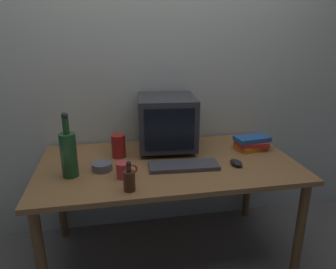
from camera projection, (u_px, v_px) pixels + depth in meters
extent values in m
plane|color=slate|center=(168.00, 254.00, 2.20)|extent=(6.00, 6.00, 0.00)
cube|color=beige|center=(156.00, 66.00, 2.25)|extent=(4.00, 0.08, 2.50)
cube|color=olive|center=(168.00, 164.00, 1.98)|extent=(1.60, 0.85, 0.03)
cylinder|color=brown|center=(41.00, 265.00, 1.62)|extent=(0.06, 0.06, 0.68)
cylinder|color=brown|center=(300.00, 233.00, 1.88)|extent=(0.06, 0.06, 0.68)
cylinder|color=brown|center=(60.00, 196.00, 2.30)|extent=(0.06, 0.06, 0.68)
cylinder|color=brown|center=(248.00, 179.00, 2.56)|extent=(0.06, 0.06, 0.68)
cube|color=#333338|center=(167.00, 147.00, 2.18)|extent=(0.30, 0.26, 0.03)
cube|color=#333338|center=(167.00, 121.00, 2.12)|extent=(0.41, 0.41, 0.34)
cube|color=black|center=(170.00, 130.00, 1.94)|extent=(0.31, 0.03, 0.27)
cube|color=#3F3F47|center=(184.00, 166.00, 1.88)|extent=(0.43, 0.17, 0.02)
ellipsoid|color=black|center=(236.00, 163.00, 1.91)|extent=(0.08, 0.11, 0.04)
cylinder|color=#1E4C23|center=(69.00, 155.00, 1.74)|extent=(0.09, 0.09, 0.25)
cylinder|color=#1E4C23|center=(66.00, 126.00, 1.68)|extent=(0.03, 0.03, 0.09)
sphere|color=#262626|center=(65.00, 116.00, 1.67)|extent=(0.04, 0.04, 0.04)
cylinder|color=#472314|center=(129.00, 181.00, 1.60)|extent=(0.06, 0.06, 0.11)
cylinder|color=#472314|center=(129.00, 168.00, 1.58)|extent=(0.02, 0.02, 0.04)
sphere|color=#262626|center=(129.00, 164.00, 1.57)|extent=(0.03, 0.03, 0.03)
cube|color=orange|center=(251.00, 147.00, 2.17)|extent=(0.22, 0.18, 0.03)
cube|color=red|center=(251.00, 143.00, 2.15)|extent=(0.21, 0.15, 0.03)
cube|color=#28569E|center=(252.00, 139.00, 2.15)|extent=(0.25, 0.16, 0.03)
cylinder|color=#CC383D|center=(123.00, 170.00, 1.74)|extent=(0.08, 0.08, 0.09)
torus|color=#CC383D|center=(133.00, 169.00, 1.75)|extent=(0.06, 0.01, 0.06)
cylinder|color=#595B66|center=(102.00, 166.00, 1.85)|extent=(0.12, 0.12, 0.04)
cylinder|color=#A51E19|center=(118.00, 146.00, 2.02)|extent=(0.09, 0.09, 0.15)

